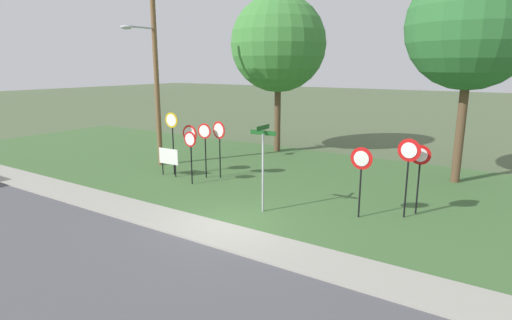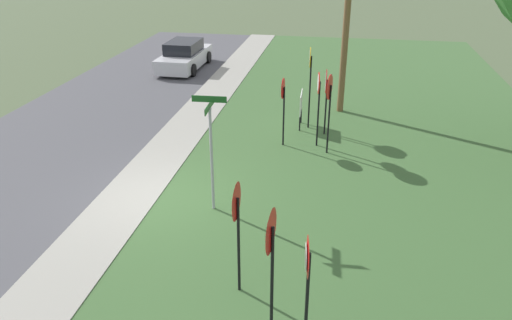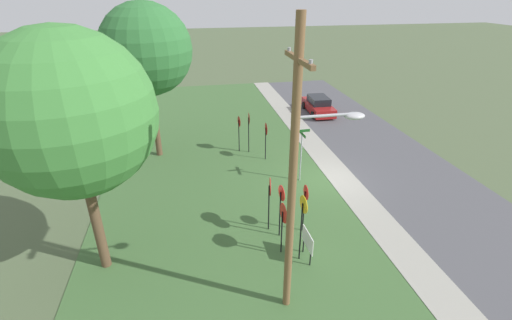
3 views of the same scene
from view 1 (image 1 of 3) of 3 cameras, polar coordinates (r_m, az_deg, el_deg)
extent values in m
plane|color=#4C5B3D|center=(13.34, -3.78, -8.82)|extent=(160.00, 160.00, 0.00)
cube|color=#4C4C51|center=(10.32, -20.86, -16.46)|extent=(44.00, 6.40, 0.01)
cube|color=#99968C|center=(12.75, -5.99, -9.77)|extent=(44.00, 1.60, 0.06)
cube|color=#3D6033|center=(18.21, 7.74, -2.90)|extent=(44.00, 12.00, 0.04)
cylinder|color=black|center=(17.58, -8.81, -0.15)|extent=(0.06, 0.06, 1.96)
cylinder|color=red|center=(17.37, -9.01, 2.82)|extent=(0.65, 0.05, 0.65)
cylinder|color=white|center=(17.35, -9.05, 2.81)|extent=(0.50, 0.02, 0.50)
cylinder|color=black|center=(19.15, -11.23, 1.74)|extent=(0.06, 0.06, 2.55)
cylinder|color=gold|center=(18.93, -11.48, 5.36)|extent=(0.68, 0.08, 0.68)
cylinder|color=white|center=(18.92, -11.52, 5.36)|extent=(0.53, 0.05, 0.53)
cylinder|color=black|center=(18.44, -6.90, 0.82)|extent=(0.06, 0.06, 2.15)
cylinder|color=red|center=(18.23, -7.06, 3.95)|extent=(0.66, 0.10, 0.67)
cylinder|color=white|center=(18.22, -7.10, 3.94)|extent=(0.52, 0.07, 0.52)
cylinder|color=black|center=(19.29, -8.87, 0.94)|extent=(0.06, 0.06, 1.92)
cylinder|color=red|center=(19.10, -9.04, 3.56)|extent=(0.79, 0.07, 0.79)
cylinder|color=white|center=(19.08, -9.08, 3.56)|extent=(0.62, 0.04, 0.62)
cylinder|color=black|center=(18.38, -4.95, 0.91)|extent=(0.06, 0.06, 2.20)
cylinder|color=red|center=(18.17, -5.10, 4.10)|extent=(0.75, 0.16, 0.76)
cylinder|color=white|center=(18.15, -5.13, 4.09)|extent=(0.58, 0.11, 0.59)
cylinder|color=black|center=(14.85, 21.28, -3.02)|extent=(0.06, 0.06, 2.09)
cone|color=red|center=(14.59, 21.55, 0.64)|extent=(0.66, 0.12, 0.66)
cone|color=white|center=(14.57, 21.53, 0.63)|extent=(0.45, 0.07, 0.45)
cylinder|color=black|center=(14.32, 19.88, -2.99)|extent=(0.06, 0.06, 2.33)
cone|color=red|center=(14.04, 20.18, 1.25)|extent=(0.74, 0.09, 0.74)
cone|color=white|center=(14.02, 20.16, 1.24)|extent=(0.51, 0.06, 0.51)
cylinder|color=black|center=(13.94, 14.04, -3.60)|extent=(0.06, 0.06, 2.05)
cone|color=red|center=(13.67, 14.20, 0.20)|extent=(0.73, 0.04, 0.73)
cone|color=silver|center=(13.65, 14.17, 0.18)|extent=(0.50, 0.02, 0.50)
cylinder|color=#9EA0A8|center=(13.98, 0.95, -1.91)|extent=(0.07, 0.07, 2.64)
cylinder|color=#9EA0A8|center=(13.70, 0.97, 3.50)|extent=(0.09, 0.09, 0.03)
cube|color=#19511E|center=(13.70, 0.97, 3.75)|extent=(0.96, 0.06, 0.15)
cube|color=#19511E|center=(13.67, 0.97, 4.45)|extent=(0.06, 0.82, 0.15)
cylinder|color=brown|center=(20.99, -13.49, 11.60)|extent=(0.24, 0.24, 9.11)
cylinder|color=#9EA0A8|center=(20.51, -15.52, 17.08)|extent=(0.08, 1.62, 0.08)
ellipsoid|color=#B7B7BC|center=(19.98, -17.33, 16.93)|extent=(0.40, 0.56, 0.18)
cylinder|color=black|center=(19.46, -12.61, -1.18)|extent=(0.05, 0.05, 0.55)
cylinder|color=black|center=(18.94, -10.94, -1.48)|extent=(0.05, 0.05, 0.55)
cube|color=white|center=(19.06, -11.87, 0.49)|extent=(1.10, 0.07, 0.70)
cylinder|color=brown|center=(24.10, 2.96, 6.79)|extent=(0.36, 0.36, 4.72)
sphere|color=#3D7F38|center=(24.00, 3.06, 15.58)|extent=(5.31, 5.31, 5.31)
cylinder|color=brown|center=(19.37, 26.23, 4.66)|extent=(0.36, 0.36, 5.14)
sphere|color=#2D6B33|center=(19.29, 27.39, 16.02)|extent=(5.09, 5.09, 5.09)
camera|label=2|loc=(14.75, 47.74, 14.82)|focal=34.68mm
camera|label=3|loc=(29.48, -21.84, 21.16)|focal=25.00mm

